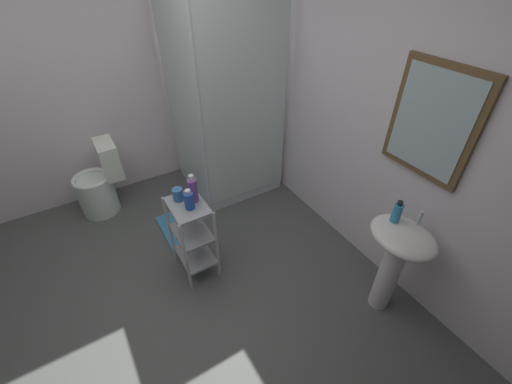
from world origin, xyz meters
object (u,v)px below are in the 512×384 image
at_px(storage_cart, 192,234).
at_px(conditioner_bottle_purple, 193,190).
at_px(toilet, 100,185).
at_px(shampoo_bottle_blue, 189,200).
at_px(shower_stall, 223,152).
at_px(pedestal_sink, 396,254).
at_px(hand_soap_bottle, 397,212).
at_px(rinse_cup, 178,194).
at_px(bath_mat, 184,228).

height_order(storage_cart, conditioner_bottle_purple, conditioner_bottle_purple).
height_order(toilet, shampoo_bottle_blue, shampoo_bottle_blue).
relative_size(shower_stall, toilet, 2.63).
height_order(toilet, storage_cart, toilet).
relative_size(pedestal_sink, conditioner_bottle_purple, 3.48).
bearing_deg(hand_soap_bottle, shampoo_bottle_blue, -129.89).
height_order(pedestal_sink, rinse_cup, rinse_cup).
xyz_separation_m(shower_stall, shampoo_bottle_blue, (1.03, -0.77, 0.35)).
bearing_deg(shower_stall, shampoo_bottle_blue, -36.79).
distance_m(shower_stall, bath_mat, 0.94).
bearing_deg(shower_stall, rinse_cup, -42.15).
xyz_separation_m(pedestal_sink, toilet, (-2.34, -1.61, -0.26)).
height_order(pedestal_sink, hand_soap_bottle, hand_soap_bottle).
xyz_separation_m(shower_stall, bath_mat, (0.44, -0.70, -0.45)).
xyz_separation_m(hand_soap_bottle, rinse_cup, (-1.06, -1.14, -0.09)).
distance_m(pedestal_sink, toilet, 2.85).
height_order(pedestal_sink, bath_mat, pedestal_sink).
height_order(toilet, conditioner_bottle_purple, conditioner_bottle_purple).
height_order(storage_cart, hand_soap_bottle, hand_soap_bottle).
distance_m(toilet, conditioner_bottle_purple, 1.48).
bearing_deg(toilet, bath_mat, 38.48).
relative_size(shower_stall, storage_cart, 2.70).
distance_m(pedestal_sink, rinse_cup, 1.63).
bearing_deg(pedestal_sink, bath_mat, -147.37).
relative_size(shower_stall, shampoo_bottle_blue, 12.04).
xyz_separation_m(shower_stall, pedestal_sink, (2.04, 0.33, 0.12)).
xyz_separation_m(toilet, storage_cart, (1.28, 0.51, 0.12)).
height_order(toilet, rinse_cup, rinse_cup).
relative_size(storage_cart, bath_mat, 1.23).
distance_m(shower_stall, toilet, 1.32).
relative_size(conditioner_bottle_purple, shampoo_bottle_blue, 1.40).
bearing_deg(conditioner_bottle_purple, shampoo_bottle_blue, -43.22).
distance_m(storage_cart, hand_soap_bottle, 1.54).
height_order(toilet, bath_mat, toilet).
xyz_separation_m(pedestal_sink, storage_cart, (-1.06, -1.10, -0.14)).
bearing_deg(conditioner_bottle_purple, toilet, -155.37).
xyz_separation_m(hand_soap_bottle, shampoo_bottle_blue, (-0.92, -1.10, -0.07)).
relative_size(pedestal_sink, hand_soap_bottle, 4.83).
relative_size(conditioner_bottle_purple, bath_mat, 0.39).
xyz_separation_m(shower_stall, rinse_cup, (0.89, -0.80, 0.33)).
relative_size(hand_soap_bottle, rinse_cup, 1.68).
distance_m(shampoo_bottle_blue, rinse_cup, 0.14).
distance_m(shower_stall, pedestal_sink, 2.07).
bearing_deg(shower_stall, pedestal_sink, 9.17).
height_order(toilet, hand_soap_bottle, hand_soap_bottle).
distance_m(conditioner_bottle_purple, shampoo_bottle_blue, 0.09).
bearing_deg(storage_cart, shower_stall, 141.76).
bearing_deg(storage_cart, bath_mat, 171.84).
height_order(shower_stall, toilet, shower_stall).
bearing_deg(storage_cart, toilet, -158.28).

